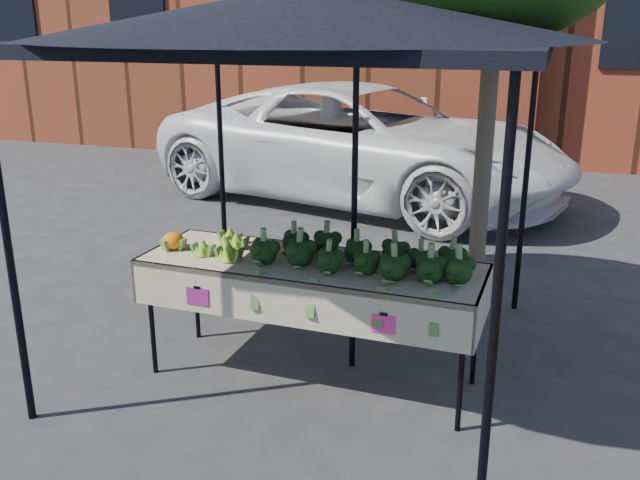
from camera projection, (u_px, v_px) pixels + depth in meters
The scene contains 7 objects.
ground at pixel (335, 391), 4.89m from camera, with size 90.00×90.00×0.00m, color #2C2C2E.
table at pixel (311, 321), 4.94m from camera, with size 2.42×0.86×0.90m.
canopy at pixel (311, 184), 5.02m from camera, with size 3.16×3.16×2.74m, color black, non-canonical shape.
broccoli_heap at pixel (362, 250), 4.68m from camera, with size 1.51×0.54×0.23m, color #16330F.
romanesco_cluster at pixel (226, 239), 5.01m from camera, with size 0.41×0.55×0.18m, color #97BA33.
cauliflower_pair at pixel (173, 239), 5.05m from camera, with size 0.18×0.18×0.16m, color orange.
street_tree at pixel (489, 82), 5.38m from camera, with size 2.07×2.07×4.08m, color #1E4C14, non-canonical shape.
Camera 1 is at (1.28, -4.14, 2.50)m, focal length 38.81 mm.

